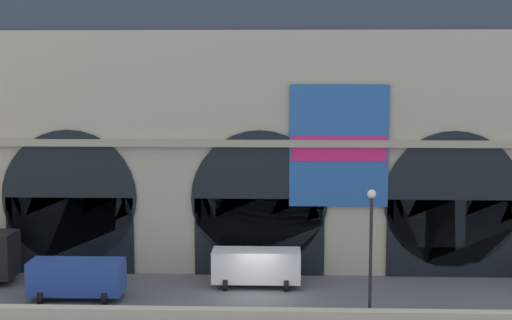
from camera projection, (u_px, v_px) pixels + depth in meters
The scene contains 6 objects.
ground_plane at pixel (256, 298), 42.60m from camera, with size 200.00×200.00×0.00m, color #54565B.
quay_parapet_wall at pixel (253, 319), 37.43m from camera, with size 90.00×0.70×1.03m, color beige.
station_building at pixel (261, 131), 48.85m from camera, with size 49.99×5.09×18.25m.
van_midwest at pixel (77, 277), 42.35m from camera, with size 5.20×2.48×2.20m.
van_center at pixel (256, 266), 44.82m from camera, with size 5.20×2.48×2.20m.
street_lamp_quayside at pixel (371, 239), 37.55m from camera, with size 0.44×0.44×6.90m.
Camera 1 is at (1.53, -41.38, 12.69)m, focal length 53.28 mm.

